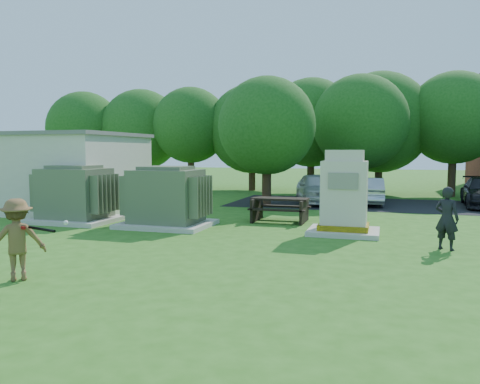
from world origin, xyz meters
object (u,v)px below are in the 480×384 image
(generator_cabinet, at_px, (344,197))
(car_white, at_px, (317,188))
(car_silver_a, at_px, (368,191))
(picnic_table, at_px, (280,207))
(transformer_left, at_px, (75,195))
(batter, at_px, (17,240))
(person_by_generator, at_px, (447,218))
(transformer_right, at_px, (167,198))

(generator_cabinet, xyz_separation_m, car_white, (-2.00, 8.45, -0.40))
(generator_cabinet, height_order, car_silver_a, generator_cabinet)
(picnic_table, bearing_deg, transformer_left, -163.06)
(car_white, bearing_deg, batter, -120.37)
(picnic_table, distance_m, car_white, 6.53)
(generator_cabinet, bearing_deg, batter, -128.50)
(transformer_left, relative_size, picnic_table, 1.46)
(person_by_generator, height_order, car_silver_a, person_by_generator)
(transformer_left, bearing_deg, person_by_generator, -6.27)
(picnic_table, bearing_deg, batter, -109.91)
(car_silver_a, bearing_deg, generator_cabinet, 83.44)
(generator_cabinet, bearing_deg, car_silver_a, 87.17)
(batter, xyz_separation_m, car_white, (3.80, 15.74, -0.07))
(batter, distance_m, person_by_generator, 10.27)
(transformer_left, height_order, person_by_generator, transformer_left)
(transformer_right, bearing_deg, transformer_left, 180.00)
(transformer_left, relative_size, generator_cabinet, 1.14)
(transformer_right, distance_m, batter, 7.04)
(transformer_left, bearing_deg, picnic_table, 16.94)
(picnic_table, xyz_separation_m, person_by_generator, (5.22, -3.56, 0.29))
(person_by_generator, bearing_deg, picnic_table, -6.73)
(generator_cabinet, bearing_deg, picnic_table, 141.62)
(transformer_right, bearing_deg, car_silver_a, 54.49)
(picnic_table, height_order, batter, batter)
(transformer_left, height_order, batter, transformer_left)
(generator_cabinet, bearing_deg, transformer_left, -178.51)
(transformer_right, xyz_separation_m, generator_cabinet, (5.96, 0.25, 0.18))
(transformer_left, xyz_separation_m, car_white, (7.66, 8.70, -0.22))
(transformer_right, bearing_deg, picnic_table, 32.03)
(generator_cabinet, xyz_separation_m, car_silver_a, (0.43, 8.71, -0.49))
(batter, relative_size, car_silver_a, 0.42)
(transformer_right, relative_size, car_white, 0.68)
(transformer_right, height_order, batter, transformer_right)
(transformer_right, height_order, generator_cabinet, generator_cabinet)
(transformer_right, height_order, picnic_table, transformer_right)
(picnic_table, height_order, person_by_generator, person_by_generator)
(car_white, bearing_deg, transformer_right, -131.27)
(generator_cabinet, relative_size, car_silver_a, 0.66)
(batter, bearing_deg, car_white, -144.84)
(generator_cabinet, xyz_separation_m, batter, (-5.80, -7.29, -0.32))
(batter, xyz_separation_m, car_silver_a, (6.23, 15.99, -0.17))
(car_white, bearing_deg, car_silver_a, -10.84)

